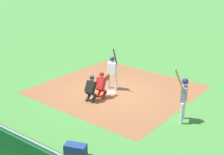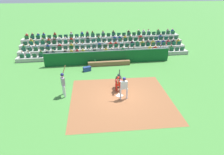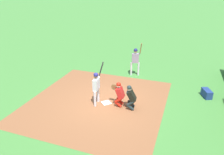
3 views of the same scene
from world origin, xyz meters
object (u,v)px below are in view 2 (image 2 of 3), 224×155
(home_plate_marker, at_px, (120,96))
(on_deck_batter, at_px, (63,82))
(batter_at_plate, at_px, (124,86))
(catcher_crouching, at_px, (118,83))
(home_plate_umpire, at_px, (119,80))
(dugout_bench, at_px, (109,63))
(equipment_duffel_bag, at_px, (87,69))
(water_bottle_on_bench, at_px, (95,61))

(home_plate_marker, distance_m, on_deck_batter, 4.32)
(batter_at_plate, relative_size, catcher_crouching, 1.72)
(home_plate_umpire, xyz_separation_m, dugout_bench, (0.13, -4.84, -0.47))
(catcher_crouching, relative_size, equipment_duffel_bag, 1.78)
(home_plate_marker, distance_m, batter_at_plate, 1.17)
(water_bottle_on_bench, bearing_deg, equipment_duffel_bag, 54.33)
(catcher_crouching, bearing_deg, batter_at_plate, 99.66)
(dugout_bench, bearing_deg, catcher_crouching, 90.12)
(water_bottle_on_bench, height_order, equipment_duffel_bag, water_bottle_on_bench)
(home_plate_marker, height_order, catcher_crouching, catcher_crouching)
(dugout_bench, xyz_separation_m, equipment_duffel_bag, (2.29, 1.14, -0.00))
(catcher_crouching, height_order, equipment_duffel_bag, catcher_crouching)
(on_deck_batter, bearing_deg, home_plate_umpire, -170.82)
(home_plate_umpire, relative_size, dugout_bench, 0.29)
(catcher_crouching, bearing_deg, home_plate_umpire, -101.20)
(batter_at_plate, height_order, on_deck_batter, on_deck_batter)
(water_bottle_on_bench, xyz_separation_m, equipment_duffel_bag, (0.86, 1.20, -0.35))
(catcher_crouching, bearing_deg, equipment_duffel_bag, -62.04)
(home_plate_marker, distance_m, home_plate_umpire, 1.49)
(home_plate_marker, distance_m, dugout_bench, 6.17)
(home_plate_umpire, bearing_deg, water_bottle_on_bench, -72.37)
(home_plate_umpire, height_order, water_bottle_on_bench, home_plate_umpire)
(water_bottle_on_bench, bearing_deg, home_plate_marker, 102.83)
(home_plate_umpire, distance_m, on_deck_batter, 4.34)
(catcher_crouching, height_order, water_bottle_on_bench, catcher_crouching)
(home_plate_umpire, distance_m, water_bottle_on_bench, 5.15)
(home_plate_marker, height_order, dugout_bench, dugout_bench)
(batter_at_plate, xyz_separation_m, equipment_duffel_bag, (2.49, -5.47, -0.87))
(dugout_bench, bearing_deg, water_bottle_on_bench, -2.67)
(on_deck_batter, bearing_deg, dugout_bench, -126.69)
(home_plate_marker, bearing_deg, equipment_duffel_bag, -65.59)
(water_bottle_on_bench, height_order, on_deck_batter, on_deck_batter)
(on_deck_batter, bearing_deg, batter_at_plate, 166.11)
(catcher_crouching, xyz_separation_m, dugout_bench, (0.01, -5.47, -0.50))
(batter_at_plate, bearing_deg, catcher_crouching, -80.34)
(batter_at_plate, distance_m, on_deck_batter, 4.46)
(catcher_crouching, xyz_separation_m, water_bottle_on_bench, (1.44, -5.53, -0.16))
(equipment_duffel_bag, xyz_separation_m, on_deck_batter, (1.83, 4.40, 0.96))
(dugout_bench, distance_m, water_bottle_on_bench, 1.47)
(dugout_bench, relative_size, water_bottle_on_bench, 17.13)
(water_bottle_on_bench, bearing_deg, on_deck_batter, 64.28)
(batter_at_plate, xyz_separation_m, home_plate_umpire, (0.07, -1.76, -0.39))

